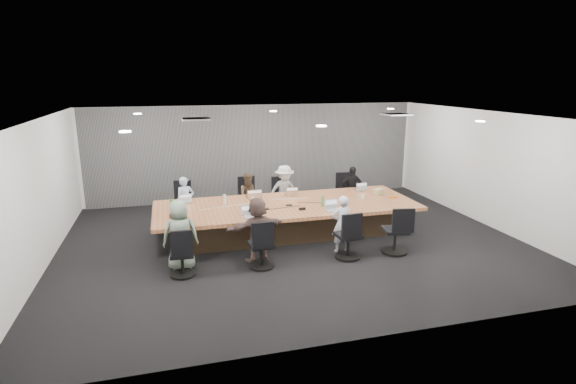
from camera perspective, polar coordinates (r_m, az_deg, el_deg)
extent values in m
cube|color=black|center=(10.16, 0.59, -6.29)|extent=(10.00, 8.00, 0.00)
cube|color=white|center=(9.54, 0.64, 9.66)|extent=(10.00, 8.00, 0.00)
cube|color=silver|center=(13.57, -3.99, 5.08)|extent=(10.00, 0.00, 2.80)
cube|color=silver|center=(6.16, 10.83, -6.66)|extent=(10.00, 0.00, 2.80)
cube|color=silver|center=(9.71, -29.10, -0.48)|extent=(0.00, 8.00, 2.80)
cube|color=silver|center=(12.08, 24.12, 2.69)|extent=(0.00, 8.00, 2.80)
cube|color=#5F5F60|center=(13.50, -3.92, 5.02)|extent=(9.80, 0.04, 2.80)
cube|color=#3B2A1B|center=(10.50, -0.14, -3.68)|extent=(4.80, 1.40, 0.66)
cube|color=#B06B42|center=(10.39, -0.14, -1.74)|extent=(6.00, 2.20, 0.08)
imported|color=#A0B3CD|center=(11.40, -12.89, -1.14)|extent=(0.50, 0.39, 1.21)
cube|color=#B2B2B7|center=(10.83, -12.79, -1.17)|extent=(0.31, 0.23, 0.02)
imported|color=#4D3B2B|center=(11.56, -4.88, -0.57)|extent=(0.60, 0.47, 1.23)
cube|color=#8C6647|center=(11.00, -4.38, -0.61)|extent=(0.37, 0.26, 0.02)
imported|color=#A1A1A1|center=(11.73, -0.45, 0.08)|extent=(0.92, 0.56, 1.38)
cube|color=#8C6647|center=(11.20, 0.27, -0.29)|extent=(0.30, 0.22, 0.02)
imported|color=black|center=(12.34, 8.07, 0.37)|extent=(0.74, 0.33, 1.25)
cube|color=#B2B2B7|center=(11.83, 9.13, 0.32)|extent=(0.33, 0.25, 0.02)
imported|color=gray|center=(8.79, -13.52, -5.29)|extent=(0.68, 0.45, 1.38)
cube|color=#8C6647|center=(9.29, -13.66, -3.82)|extent=(0.34, 0.26, 0.02)
imported|color=brown|center=(8.94, -3.90, -4.77)|extent=(1.28, 0.68, 1.31)
cube|color=#B2B2B7|center=(9.43, -4.57, -3.17)|extent=(0.38, 0.31, 0.02)
imported|color=silver|center=(9.45, 6.86, -4.06)|extent=(0.46, 0.32, 1.23)
cube|color=#B2B2B7|center=(9.89, 5.70, -2.35)|extent=(0.33, 0.24, 0.02)
cylinder|color=#448A43|center=(10.21, -14.59, -1.58)|extent=(0.08, 0.08, 0.24)
cylinder|color=#448A43|center=(10.19, 4.41, -1.18)|extent=(0.07, 0.07, 0.24)
cylinder|color=silver|center=(10.40, -8.07, -0.96)|extent=(0.09, 0.09, 0.24)
cylinder|color=white|center=(10.61, -4.45, -0.95)|extent=(0.09, 0.09, 0.09)
cylinder|color=white|center=(10.95, 9.44, -0.61)|extent=(0.08, 0.08, 0.10)
cylinder|color=brown|center=(9.66, -14.64, -2.93)|extent=(0.09, 0.09, 0.10)
cube|color=black|center=(9.97, -2.85, -2.14)|extent=(0.13, 0.09, 0.03)
cube|color=black|center=(10.24, 0.15, -1.68)|extent=(0.15, 0.12, 0.03)
cube|color=black|center=(9.91, 1.81, -2.15)|extent=(0.15, 0.05, 0.06)
cube|color=tan|center=(11.42, 11.40, 0.03)|extent=(0.31, 0.26, 0.14)
cube|color=#D15D0E|center=(11.20, 13.21, -0.63)|extent=(0.17, 0.12, 0.04)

